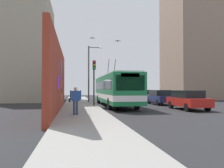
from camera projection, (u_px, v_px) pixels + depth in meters
The scene contains 14 objects.
ground_plane at pixel (98, 107), 20.29m from camera, with size 80.00×80.00×0.00m, color #232326.
sidewalk_slab at pixel (81, 107), 20.02m from camera, with size 48.00×3.20×0.15m, color gray.
graffiti_wall at pixel (58, 79), 15.90m from camera, with size 14.14×0.32×4.86m.
building_far_left at pixel (25, 50), 31.46m from camera, with size 11.74×7.19×14.51m.
building_far_right at pixel (189, 43), 37.11m from camera, with size 9.01×6.87×19.15m.
city_bus at pixel (114, 89), 21.90m from camera, with size 12.54×2.57×4.85m.
parked_car_red at pixel (188, 100), 17.92m from camera, with size 4.25×1.90×1.58m.
parked_car_navy at pixel (160, 97), 23.72m from camera, with size 4.10×1.77×1.58m.
parked_car_champagne at pixel (143, 95), 29.32m from camera, with size 4.73×1.82×1.58m.
pedestrian_near_wall at pixel (75, 98), 13.17m from camera, with size 0.22×0.75×1.67m.
traffic_light at pixel (94, 75), 20.49m from camera, with size 0.49×0.28×4.23m.
street_lamp at pixel (90, 70), 26.52m from camera, with size 0.44×1.68×6.76m.
flying_pigeons at pixel (105, 40), 21.52m from camera, with size 0.45×3.06×0.39m.
curbside_puddle at pixel (107, 109), 18.92m from camera, with size 2.18×2.18×0.00m, color black.
Camera 1 is at (-20.26, 2.21, 1.71)m, focal length 35.09 mm.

